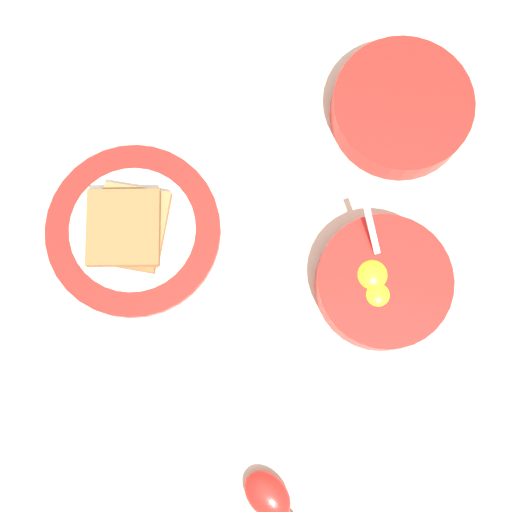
{
  "coord_description": "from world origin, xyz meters",
  "views": [
    {
      "loc": [
        -0.09,
        0.04,
        0.83
      ],
      "look_at": [
        0.05,
        0.05,
        0.02
      ],
      "focal_mm": 50.0,
      "sensor_mm": 36.0,
      "label": 1
    }
  ],
  "objects_px": {
    "egg_bowl": "(382,283)",
    "toast_sandwich": "(128,228)",
    "soup_spoon": "(274,503)",
    "toast_plate": "(133,231)",
    "congee_bowl": "(401,108)"
  },
  "relations": [
    {
      "from": "toast_plate",
      "to": "soup_spoon",
      "type": "relative_size",
      "value": 1.74
    },
    {
      "from": "egg_bowl",
      "to": "toast_plate",
      "type": "relative_size",
      "value": 0.75
    },
    {
      "from": "soup_spoon",
      "to": "toast_plate",
      "type": "bearing_deg",
      "value": 29.32
    },
    {
      "from": "toast_plate",
      "to": "congee_bowl",
      "type": "relative_size",
      "value": 1.24
    },
    {
      "from": "soup_spoon",
      "to": "egg_bowl",
      "type": "bearing_deg",
      "value": -26.12
    },
    {
      "from": "toast_plate",
      "to": "toast_sandwich",
      "type": "height_order",
      "value": "toast_sandwich"
    },
    {
      "from": "toast_sandwich",
      "to": "toast_plate",
      "type": "bearing_deg",
      "value": -26.17
    },
    {
      "from": "egg_bowl",
      "to": "toast_sandwich",
      "type": "height_order",
      "value": "egg_bowl"
    },
    {
      "from": "soup_spoon",
      "to": "toast_sandwich",
      "type": "bearing_deg",
      "value": 29.75
    },
    {
      "from": "egg_bowl",
      "to": "toast_plate",
      "type": "height_order",
      "value": "egg_bowl"
    },
    {
      "from": "soup_spoon",
      "to": "congee_bowl",
      "type": "xyz_separation_m",
      "value": [
        0.46,
        -0.15,
        0.01
      ]
    },
    {
      "from": "egg_bowl",
      "to": "soup_spoon",
      "type": "relative_size",
      "value": 1.31
    },
    {
      "from": "egg_bowl",
      "to": "soup_spoon",
      "type": "distance_m",
      "value": 0.27
    },
    {
      "from": "toast_sandwich",
      "to": "soup_spoon",
      "type": "relative_size",
      "value": 0.87
    },
    {
      "from": "egg_bowl",
      "to": "toast_sandwich",
      "type": "bearing_deg",
      "value": 79.01
    }
  ]
}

